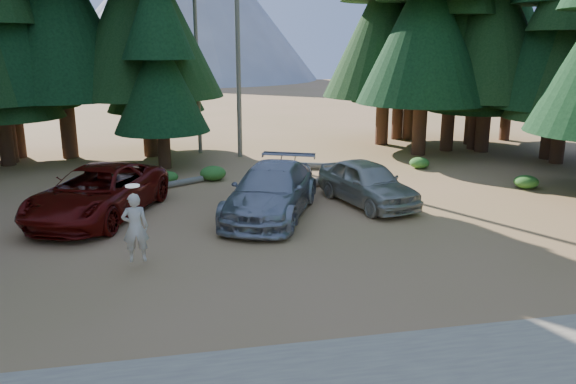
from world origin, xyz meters
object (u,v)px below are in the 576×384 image
frisbee_player (135,227)px  log_right (320,182)px  red_pickup (98,192)px  silver_minivan_right (367,183)px  log_left (163,186)px  log_mid (332,166)px  silver_minivan_center (271,191)px

frisbee_player → log_right: bearing=-134.4°
red_pickup → silver_minivan_right: 9.49m
log_left → log_mid: 8.07m
silver_minivan_center → log_right: bearing=77.9°
log_mid → log_right: (-1.36, -2.96, 0.02)m
silver_minivan_center → silver_minivan_right: silver_minivan_center is taller
silver_minivan_center → log_mid: 7.84m
red_pickup → silver_minivan_center: bearing=11.8°
silver_minivan_right → log_mid: size_ratio=1.25×
silver_minivan_right → log_right: bearing=94.4°
silver_minivan_center → log_left: bearing=153.3°
red_pickup → log_right: red_pickup is taller
log_left → log_right: (6.39, -0.73, 0.04)m
silver_minivan_right → frisbee_player: (-7.93, -4.76, 0.34)m
red_pickup → log_mid: 11.39m
red_pickup → log_left: size_ratio=1.66×
silver_minivan_center → frisbee_player: 5.85m
silver_minivan_right → log_right: silver_minivan_right is taller
red_pickup → silver_minivan_center: 5.87m
frisbee_player → log_left: (0.51, 8.47, -1.01)m
log_right → frisbee_player: bearing=-155.9°
silver_minivan_right → frisbee_player: bearing=-163.6°
silver_minivan_right → frisbee_player: frisbee_player is taller
frisbee_player → log_mid: bearing=-130.3°
red_pickup → log_left: (2.06, 3.50, -0.73)m
frisbee_player → log_right: (6.91, 7.74, -0.97)m
silver_minivan_right → log_left: size_ratio=1.27×
log_right → log_mid: bearing=41.2°
log_left → log_mid: (7.75, 2.23, 0.02)m
log_right → silver_minivan_center: bearing=-149.6°
silver_minivan_center → frisbee_player: frisbee_player is taller
silver_minivan_right → log_right: (-1.03, 2.99, -0.64)m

